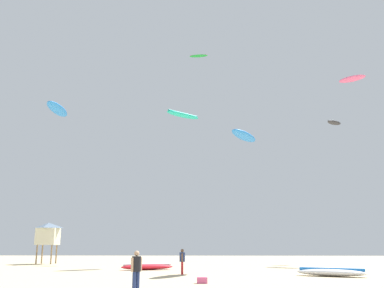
% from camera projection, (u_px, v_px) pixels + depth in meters
% --- Properties ---
extents(person_foreground, '(0.44, 0.45, 1.77)m').
position_uv_depth(person_foreground, '(136.00, 268.00, 18.85)').
color(person_foreground, navy).
rests_on(person_foreground, ground).
extents(person_midground, '(0.38, 0.56, 1.69)m').
position_uv_depth(person_midground, '(182.00, 260.00, 29.25)').
color(person_midground, '#B21E23').
rests_on(person_midground, ground).
extents(kite_grounded_near, '(4.32, 2.29, 0.52)m').
position_uv_depth(kite_grounded_near, '(147.00, 267.00, 33.94)').
color(kite_grounded_near, red).
rests_on(kite_grounded_near, ground).
extents(kite_grounded_mid, '(4.53, 3.08, 0.56)m').
position_uv_depth(kite_grounded_mid, '(332.00, 272.00, 27.39)').
color(kite_grounded_mid, white).
rests_on(kite_grounded_mid, ground).
extents(lifeguard_tower, '(2.30, 2.30, 4.15)m').
position_uv_depth(lifeguard_tower, '(48.00, 233.00, 44.28)').
color(lifeguard_tower, '#8C704C').
rests_on(lifeguard_tower, ground).
extents(gear_bag, '(0.56, 0.36, 0.32)m').
position_uv_depth(gear_bag, '(202.00, 280.00, 22.69)').
color(gear_bag, '#E5598C').
rests_on(gear_bag, ground).
extents(kite_aloft_0, '(1.25, 3.95, 0.43)m').
position_uv_depth(kite_aloft_0, '(57.00, 109.00, 33.53)').
color(kite_aloft_0, blue).
extents(kite_aloft_3, '(3.01, 4.54, 0.49)m').
position_uv_depth(kite_aloft_3, '(244.00, 136.00, 34.45)').
color(kite_aloft_3, blue).
extents(kite_aloft_4, '(2.52, 0.98, 0.30)m').
position_uv_depth(kite_aloft_4, '(199.00, 56.00, 57.84)').
color(kite_aloft_4, green).
extents(kite_aloft_5, '(2.25, 1.81, 0.55)m').
position_uv_depth(kite_aloft_5, '(334.00, 123.00, 51.19)').
color(kite_aloft_5, '#2D2D33').
extents(kite_aloft_6, '(3.09, 2.63, 0.72)m').
position_uv_depth(kite_aloft_6, '(352.00, 79.00, 51.25)').
color(kite_aloft_6, '#E5598C').
extents(kite_aloft_7, '(3.80, 3.50, 0.50)m').
position_uv_depth(kite_aloft_7, '(183.00, 115.00, 43.72)').
color(kite_aloft_7, '#19B29E').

